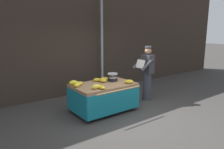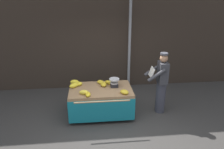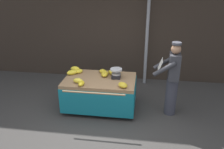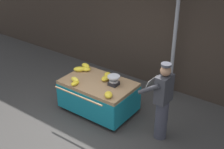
# 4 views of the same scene
# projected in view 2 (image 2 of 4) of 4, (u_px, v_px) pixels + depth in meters

# --- Properties ---
(ground_plane) EXTENTS (60.00, 60.00, 0.00)m
(ground_plane) POSITION_uv_depth(u_px,v_px,m) (115.00, 131.00, 5.18)
(ground_plane) COLOR #383533
(back_wall) EXTENTS (16.00, 0.24, 4.12)m
(back_wall) POSITION_uv_depth(u_px,v_px,m) (105.00, 28.00, 7.12)
(back_wall) COLOR #332821
(back_wall) RESTS_ON ground
(street_pole) EXTENTS (0.09, 0.09, 3.18)m
(street_pole) POSITION_uv_depth(u_px,v_px,m) (129.00, 44.00, 6.97)
(street_pole) COLOR gray
(street_pole) RESTS_ON ground
(banana_cart) EXTENTS (1.68, 1.27, 0.77)m
(banana_cart) POSITION_uv_depth(u_px,v_px,m) (101.00, 96.00, 5.72)
(banana_cart) COLOR #93704C
(banana_cart) RESTS_ON ground
(weighing_scale) EXTENTS (0.28, 0.28, 0.23)m
(weighing_scale) POSITION_uv_depth(u_px,v_px,m) (114.00, 83.00, 5.73)
(weighing_scale) COLOR black
(weighing_scale) RESTS_ON banana_cart
(banana_bunch_0) EXTENTS (0.28, 0.29, 0.11)m
(banana_bunch_0) POSITION_uv_depth(u_px,v_px,m) (124.00, 92.00, 5.33)
(banana_bunch_0) COLOR gold
(banana_bunch_0) RESTS_ON banana_cart
(banana_bunch_1) EXTENTS (0.32, 0.31, 0.12)m
(banana_bunch_1) POSITION_uv_depth(u_px,v_px,m) (74.00, 85.00, 5.71)
(banana_bunch_1) COLOR yellow
(banana_bunch_1) RESTS_ON banana_cart
(banana_bunch_2) EXTENTS (0.13, 0.22, 0.09)m
(banana_bunch_2) POSITION_uv_depth(u_px,v_px,m) (88.00, 94.00, 5.21)
(banana_bunch_2) COLOR gold
(banana_bunch_2) RESTS_ON banana_cart
(banana_bunch_3) EXTENTS (0.24, 0.15, 0.12)m
(banana_bunch_3) POSITION_uv_depth(u_px,v_px,m) (84.00, 92.00, 5.30)
(banana_bunch_3) COLOR yellow
(banana_bunch_3) RESTS_ON banana_cart
(banana_bunch_4) EXTENTS (0.18, 0.29, 0.10)m
(banana_bunch_4) POSITION_uv_depth(u_px,v_px,m) (103.00, 84.00, 5.80)
(banana_bunch_4) COLOR gold
(banana_bunch_4) RESTS_ON banana_cart
(banana_bunch_5) EXTENTS (0.28, 0.28, 0.10)m
(banana_bunch_5) POSITION_uv_depth(u_px,v_px,m) (109.00, 82.00, 5.92)
(banana_bunch_5) COLOR gold
(banana_bunch_5) RESTS_ON banana_cart
(banana_bunch_6) EXTENTS (0.27, 0.27, 0.10)m
(banana_bunch_6) POSITION_uv_depth(u_px,v_px,m) (100.00, 82.00, 5.96)
(banana_bunch_6) COLOR gold
(banana_bunch_6) RESTS_ON banana_cart
(banana_bunch_7) EXTENTS (0.26, 0.26, 0.10)m
(banana_bunch_7) POSITION_uv_depth(u_px,v_px,m) (79.00, 84.00, 5.83)
(banana_bunch_7) COLOR yellow
(banana_bunch_7) RESTS_ON banana_cart
(banana_bunch_8) EXTENTS (0.26, 0.19, 0.12)m
(banana_bunch_8) POSITION_uv_depth(u_px,v_px,m) (75.00, 82.00, 5.92)
(banana_bunch_8) COLOR yellow
(banana_bunch_8) RESTS_ON banana_cart
(vendor_person) EXTENTS (0.59, 0.53, 1.71)m
(vendor_person) POSITION_uv_depth(u_px,v_px,m) (161.00, 83.00, 5.75)
(vendor_person) COLOR #383842
(vendor_person) RESTS_ON ground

